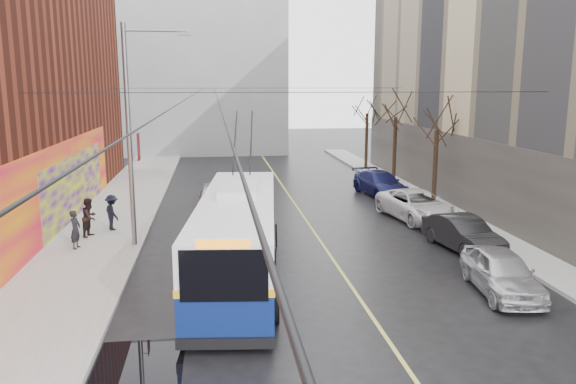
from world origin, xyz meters
name	(u,v)px	position (x,y,z in m)	size (l,w,h in m)	color
ground	(336,351)	(0.00, 0.00, 0.00)	(140.00, 140.00, 0.00)	black
sidewalk_left	(102,235)	(-8.00, 12.00, 0.07)	(4.00, 60.00, 0.15)	gray
sidewalk_right	(465,223)	(9.00, 12.00, 0.07)	(2.00, 60.00, 0.15)	gray
lane_line	(305,219)	(1.50, 14.00, 0.00)	(0.12, 50.00, 0.01)	#BFB74C
building_far	(181,59)	(-6.00, 44.99, 9.02)	(20.50, 12.10, 18.00)	gray
streetlight_pole	(133,131)	(-6.14, 10.00, 4.85)	(2.65, 0.60, 9.00)	slate
catenary_wires	(221,93)	(-2.54, 14.77, 6.25)	(18.00, 60.00, 0.22)	black
tree_near	(438,116)	(9.00, 16.00, 4.98)	(3.20, 3.20, 6.40)	black
tree_mid	(396,105)	(9.00, 23.00, 5.25)	(3.20, 3.20, 6.68)	black
tree_far	(367,103)	(9.00, 30.00, 5.14)	(3.20, 3.20, 6.57)	black
puddle	(137,370)	(-4.89, -0.35, 0.00)	(2.14, 3.19, 0.01)	black
pigeons_flying	(232,86)	(-2.16, 9.73, 6.58)	(5.43, 1.67, 1.21)	slate
trolleybus	(238,235)	(-2.20, 5.81, 1.54)	(3.67, 11.81, 5.53)	#0B1B56
parked_car_a	(502,272)	(6.17, 3.24, 0.71)	(1.68, 4.17, 1.42)	silver
parked_car_b	(463,234)	(7.00, 7.93, 0.69)	(1.47, 4.22, 1.39)	black
parked_car_c	(417,205)	(7.00, 13.17, 0.73)	(2.42, 5.26, 1.46)	silver
parked_car_d	(380,184)	(7.00, 19.43, 0.72)	(2.01, 4.94, 1.43)	#171951
following_car	(214,197)	(-3.04, 16.60, 0.73)	(1.73, 4.31, 1.47)	#A2A2A6
pedestrian_a	(75,229)	(-8.55, 9.74, 0.93)	(0.57, 0.37, 1.56)	black
pedestrian_b	(90,217)	(-8.37, 11.55, 1.00)	(0.82, 0.64, 1.70)	black
pedestrian_c	(112,212)	(-7.60, 12.57, 0.96)	(1.04, 0.60, 1.61)	black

